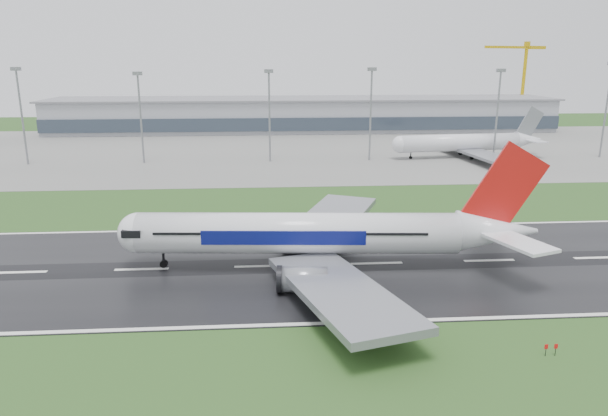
{
  "coord_description": "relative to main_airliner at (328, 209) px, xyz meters",
  "views": [
    {
      "loc": [
        -18.85,
        -89.16,
        34.4
      ],
      "look_at": [
        -11.75,
        12.0,
        7.0
      ],
      "focal_mm": 32.83,
      "sensor_mm": 36.0,
      "label": 1
    }
  ],
  "objects": [
    {
      "name": "ground",
      "position": [
        8.78,
        1.37,
        -10.4
      ],
      "size": [
        520.0,
        520.0,
        0.0
      ],
      "primitive_type": "plane",
      "color": "#224419",
      "rests_on": "ground"
    },
    {
      "name": "runway",
      "position": [
        8.78,
        1.37,
        -10.35
      ],
      "size": [
        400.0,
        45.0,
        0.1
      ],
      "primitive_type": "cube",
      "color": "black",
      "rests_on": "ground"
    },
    {
      "name": "apron",
      "position": [
        8.78,
        126.37,
        -10.36
      ],
      "size": [
        400.0,
        130.0,
        0.08
      ],
      "primitive_type": "cube",
      "color": "slate",
      "rests_on": "ground"
    },
    {
      "name": "terminal",
      "position": [
        8.78,
        186.37,
        -2.9
      ],
      "size": [
        240.0,
        36.0,
        15.0
      ],
      "primitive_type": "cube",
      "color": "gray",
      "rests_on": "ground"
    },
    {
      "name": "main_airliner",
      "position": [
        0.0,
        0.0,
        0.0
      ],
      "size": [
        74.6,
        71.53,
        20.6
      ],
      "primitive_type": null,
      "rotation": [
        0.0,
        0.0,
        -0.08
      ],
      "color": "silver",
      "rests_on": "runway"
    },
    {
      "name": "parked_airliner",
      "position": [
        61.31,
        104.95,
        -1.82
      ],
      "size": [
        64.19,
        60.7,
        17.01
      ],
      "primitive_type": null,
      "rotation": [
        0.0,
        0.0,
        0.12
      ],
      "color": "silver",
      "rests_on": "apron"
    },
    {
      "name": "tower_crane",
      "position": [
        125.54,
        201.37,
        10.98
      ],
      "size": [
        40.34,
        19.94,
        42.77
      ],
      "primitive_type": null,
      "rotation": [
        0.0,
        0.0,
        0.42
      ],
      "color": "#C19808",
      "rests_on": "ground"
    },
    {
      "name": "floodmast_0",
      "position": [
        -89.41,
        101.37,
        4.85
      ],
      "size": [
        0.64,
        0.64,
        30.51
      ],
      "primitive_type": "cylinder",
      "color": "gray",
      "rests_on": "ground"
    },
    {
      "name": "floodmast_1",
      "position": [
        -51.22,
        101.37,
        4.1
      ],
      "size": [
        0.64,
        0.64,
        29.01
      ],
      "primitive_type": "cylinder",
      "color": "gray",
      "rests_on": "ground"
    },
    {
      "name": "floodmast_2",
      "position": [
        -8.49,
        101.37,
        4.44
      ],
      "size": [
        0.64,
        0.64,
        29.68
      ],
      "primitive_type": "cylinder",
      "color": "gray",
      "rests_on": "ground"
    },
    {
      "name": "floodmast_3",
      "position": [
        26.01,
        101.37,
        4.73
      ],
      "size": [
        0.64,
        0.64,
        30.26
      ],
      "primitive_type": "cylinder",
      "color": "gray",
      "rests_on": "ground"
    },
    {
      "name": "floodmast_4",
      "position": [
        70.41,
        101.37,
        4.5
      ],
      "size": [
        0.64,
        0.64,
        29.8
      ],
      "primitive_type": "cylinder",
      "color": "gray",
      "rests_on": "ground"
    },
    {
      "name": "floodmast_5",
      "position": [
        109.57,
        101.37,
        5.67
      ],
      "size": [
        0.64,
        0.64,
        32.14
      ],
      "primitive_type": "cylinder",
      "color": "gray",
      "rests_on": "ground"
    }
  ]
}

